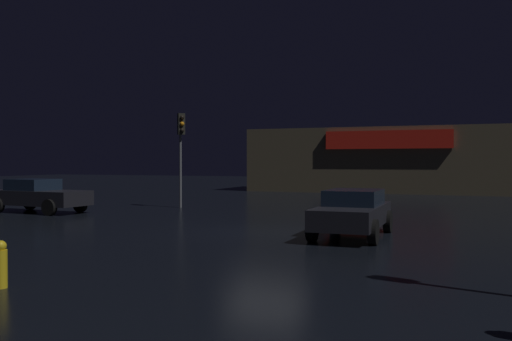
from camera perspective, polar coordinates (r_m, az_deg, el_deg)
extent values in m
plane|color=black|center=(17.11, 0.95, -6.50)|extent=(120.00, 120.00, 0.00)
cube|color=brown|center=(41.28, 14.16, 1.05)|extent=(20.68, 6.32, 4.63)
cube|color=red|center=(38.02, 13.57, 3.16)|extent=(8.46, 0.24, 1.24)
cylinder|color=#595B60|center=(26.43, -7.91, 1.02)|extent=(0.12, 0.12, 4.51)
cube|color=black|center=(26.34, -7.83, 4.84)|extent=(0.41, 0.41, 1.01)
sphere|color=black|center=(26.21, -7.74, 5.52)|extent=(0.20, 0.20, 0.20)
sphere|color=orange|center=(26.18, -7.74, 4.86)|extent=(0.20, 0.20, 0.20)
sphere|color=black|center=(26.16, -7.73, 4.20)|extent=(0.20, 0.20, 0.20)
cube|color=black|center=(16.32, 10.04, -4.63)|extent=(1.69, 4.22, 0.58)
cube|color=black|center=(16.53, 10.22, -2.77)|extent=(1.52, 2.08, 0.45)
cylinder|color=black|center=(14.84, 12.17, -6.31)|extent=(0.22, 0.69, 0.69)
cylinder|color=black|center=(15.20, 5.89, -6.13)|extent=(0.22, 0.69, 0.69)
cylinder|color=black|center=(17.57, 13.61, -5.19)|extent=(0.22, 0.69, 0.69)
cylinder|color=black|center=(17.87, 8.26, -5.07)|extent=(0.22, 0.69, 0.69)
cube|color=black|center=(25.54, -21.74, -2.63)|extent=(4.67, 2.08, 0.63)
cube|color=black|center=(25.76, -22.27, -1.37)|extent=(1.93, 1.72, 0.48)
cylinder|color=black|center=(25.13, -17.90, -3.39)|extent=(0.69, 0.27, 0.68)
cylinder|color=black|center=(23.86, -20.80, -3.63)|extent=(0.69, 0.27, 0.68)
cylinder|color=black|center=(27.26, -22.55, -3.08)|extent=(0.69, 0.27, 0.68)
cylinder|color=gold|center=(10.65, -25.12, -9.31)|extent=(0.22, 0.22, 0.67)
sphere|color=gold|center=(10.58, -25.14, -7.17)|extent=(0.20, 0.20, 0.20)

